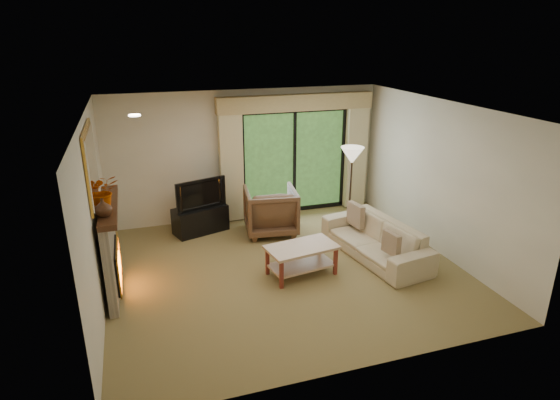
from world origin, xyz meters
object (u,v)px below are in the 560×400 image
object	(u,v)px
media_console	(200,219)
armchair	(271,211)
coffee_table	(301,260)
sofa	(375,239)

from	to	relation	value
media_console	armchair	world-z (taller)	armchair
armchair	coffee_table	xyz separation A→B (m)	(-0.01, -1.73, -0.20)
media_console	sofa	distance (m)	3.31
media_console	coffee_table	world-z (taller)	media_console
sofa	coffee_table	world-z (taller)	sofa
armchair	coffee_table	size ratio (longest dim) A/B	0.89
coffee_table	media_console	bearing A→B (deg)	111.29
armchair	coffee_table	world-z (taller)	armchair
sofa	media_console	bearing A→B (deg)	-134.58
sofa	armchair	bearing A→B (deg)	-145.67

